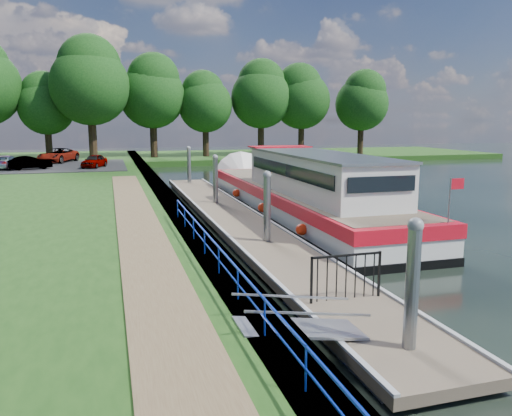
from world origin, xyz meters
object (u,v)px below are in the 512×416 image
object	(u,v)px
car_b	(30,163)
car_d	(58,155)
barge	(294,193)
pontoon	(237,223)
car_a	(94,161)
car_c	(7,162)

from	to	relation	value
car_b	car_d	xyz separation A→B (m)	(1.53, 6.71, 0.12)
barge	pontoon	bearing A→B (deg)	-147.83
barge	car_b	bearing A→B (deg)	127.12
car_a	car_c	bearing A→B (deg)	-166.15
car_c	pontoon	bearing A→B (deg)	130.52
car_d	pontoon	bearing A→B (deg)	-47.34
barge	car_c	xyz separation A→B (m)	(-16.93, 20.98, 0.29)
pontoon	car_b	size ratio (longest dim) A/B	9.30
barge	car_b	world-z (taller)	barge
car_a	car_b	xyz separation A→B (m)	(-4.92, -0.28, -0.01)
pontoon	car_c	xyz separation A→B (m)	(-13.33, 23.24, 1.20)
pontoon	car_b	bearing A→B (deg)	117.35
barge	car_a	bearing A→B (deg)	116.68
pontoon	car_c	distance (m)	26.82
car_a	barge	bearing A→B (deg)	-42.74
barge	car_a	xyz separation A→B (m)	(-10.14, 20.18, 0.29)
car_b	car_d	size ratio (longest dim) A/B	0.69
car_a	car_b	size ratio (longest dim) A/B	0.99
pontoon	barge	world-z (taller)	barge
barge	car_d	size ratio (longest dim) A/B	4.49
barge	car_d	bearing A→B (deg)	116.94
car_b	car_c	size ratio (longest dim) A/B	0.86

